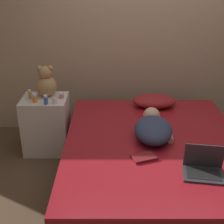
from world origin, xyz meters
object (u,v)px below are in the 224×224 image
object	(u,v)px
bottle_clear	(35,97)
bottle_pink	(62,96)
book	(145,157)
person_lying	(154,128)
bottle_white	(56,101)
bottle_amber	(31,94)
pillow	(155,101)
teddy_bear	(47,83)
bottle_blue	(47,100)
bottle_orange	(36,98)
laptop	(204,168)

from	to	relation	value
bottle_clear	bottle_pink	bearing A→B (deg)	11.57
bottle_clear	book	xyz separation A→B (m)	(1.14, -0.97, -0.17)
person_lying	book	size ratio (longest dim) A/B	2.95
bottle_white	bottle_clear	world-z (taller)	bottle_clear
bottle_amber	book	xyz separation A→B (m)	(1.20, -1.02, -0.19)
pillow	person_lying	bearing A→B (deg)	-97.95
person_lying	teddy_bear	xyz separation A→B (m)	(-1.14, 0.71, 0.21)
teddy_bear	book	distance (m)	1.53
person_lying	bottle_amber	world-z (taller)	bottle_amber
bottle_white	bottle_blue	world-z (taller)	bottle_blue
bottle_pink	bottle_white	size ratio (longest dim) A/B	0.95
pillow	bottle_blue	xyz separation A→B (m)	(-1.21, -0.27, 0.13)
bottle_clear	bottle_orange	bearing A→B (deg)	-69.99
pillow	bottle_orange	size ratio (longest dim) A/B	5.30
bottle_pink	bottle_white	xyz separation A→B (m)	(-0.05, -0.16, 0.00)
bottle_pink	bottle_orange	size ratio (longest dim) A/B	0.66
bottle_blue	bottle_orange	xyz separation A→B (m)	(-0.13, 0.05, -0.00)
teddy_bear	person_lying	bearing A→B (deg)	-31.75
bottle_pink	laptop	bearing A→B (deg)	-43.74
bottle_clear	book	distance (m)	1.51
bottle_amber	book	world-z (taller)	bottle_amber
person_lying	bottle_clear	world-z (taller)	bottle_clear
person_lying	bottle_pink	world-z (taller)	bottle_pink
laptop	bottle_pink	distance (m)	1.80
bottle_pink	book	distance (m)	1.34
teddy_bear	bottle_pink	bearing A→B (deg)	-22.09
bottle_white	bottle_amber	distance (m)	0.34
bottle_pink	bottle_blue	world-z (taller)	bottle_blue
pillow	laptop	distance (m)	1.36
bottle_amber	pillow	bearing A→B (deg)	4.48
bottle_pink	bottle_blue	bearing A→B (deg)	-128.62
bottle_pink	bottle_orange	xyz separation A→B (m)	(-0.27, -0.12, 0.02)
person_lying	laptop	bearing A→B (deg)	-57.57
pillow	book	world-z (taller)	pillow
laptop	bottle_amber	world-z (taller)	bottle_amber
person_lying	bottle_white	world-z (taller)	bottle_white
pillow	book	bearing A→B (deg)	-101.26
bottle_blue	teddy_bear	bearing A→B (deg)	98.16
teddy_bear	bottle_orange	xyz separation A→B (m)	(-0.10, -0.19, -0.11)
teddy_bear	bottle_amber	world-z (taller)	teddy_bear
pillow	bottle_amber	world-z (taller)	bottle_amber
laptop	bottle_pink	world-z (taller)	laptop
bottle_pink	bottle_clear	xyz separation A→B (m)	(-0.29, -0.06, 0.01)
bottle_blue	bottle_white	bearing A→B (deg)	9.51
laptop	bottle_blue	size ratio (longest dim) A/B	3.32
bottle_orange	bottle_white	bearing A→B (deg)	-9.67
person_lying	bottle_white	size ratio (longest dim) A/B	10.31
pillow	bottle_white	size ratio (longest dim) A/B	7.60
bottle_amber	book	bearing A→B (deg)	-40.32
bottle_blue	bottle_pink	bearing A→B (deg)	51.38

